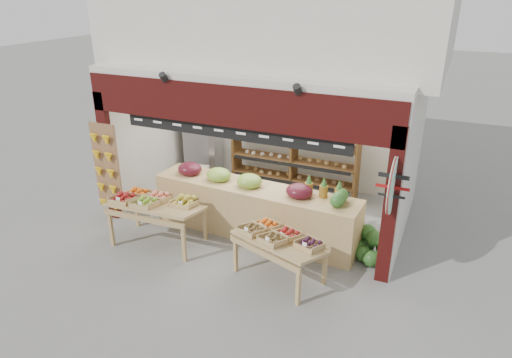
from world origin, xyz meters
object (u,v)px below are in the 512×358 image
object	(u,v)px
refrigerator	(204,139)
watermelon_pile	(372,248)
back_shelving	(294,147)
cardboard_stack	(210,181)
display_table_right	(278,238)
mid_counter	(254,209)
display_table_left	(152,202)

from	to	relation	value
refrigerator	watermelon_pile	xyz separation A→B (m)	(4.61, -2.13, -0.77)
back_shelving	cardboard_stack	xyz separation A→B (m)	(-1.81, -0.72, -0.89)
display_table_right	mid_counter	bearing A→B (deg)	129.89
cardboard_stack	watermelon_pile	distance (m)	4.30
watermelon_pile	mid_counter	bearing A→B (deg)	-178.35
mid_counter	display_table_left	distance (m)	1.91
back_shelving	display_table_left	bearing A→B (deg)	-117.00
cardboard_stack	mid_counter	xyz separation A→B (m)	(1.79, -1.48, 0.33)
refrigerator	cardboard_stack	size ratio (longest dim) A/B	2.01
refrigerator	display_table_left	xyz separation A→B (m)	(0.73, -3.18, -0.17)
back_shelving	watermelon_pile	world-z (taller)	back_shelving
cardboard_stack	display_table_right	size ratio (longest dim) A/B	0.60
back_shelving	mid_counter	bearing A→B (deg)	-90.50
display_table_right	watermelon_pile	distance (m)	1.86
cardboard_stack	back_shelving	bearing A→B (deg)	21.66
back_shelving	refrigerator	world-z (taller)	refrigerator
display_table_right	watermelon_pile	size ratio (longest dim) A/B	2.14
back_shelving	mid_counter	xyz separation A→B (m)	(-0.02, -2.20, -0.56)
mid_counter	refrigerator	bearing A→B (deg)	136.83
mid_counter	watermelon_pile	distance (m)	2.30
refrigerator	display_table_right	distance (m)	4.64
mid_counter	display_table_right	size ratio (longest dim) A/B	2.50
back_shelving	watermelon_pile	xyz separation A→B (m)	(2.25, -2.13, -0.90)
display_table_left	watermelon_pile	bearing A→B (deg)	15.25
cardboard_stack	watermelon_pile	xyz separation A→B (m)	(4.07, -1.41, -0.01)
cardboard_stack	watermelon_pile	bearing A→B (deg)	-19.15
display_table_left	watermelon_pile	world-z (taller)	display_table_left
display_table_left	watermelon_pile	size ratio (longest dim) A/B	2.22
back_shelving	display_table_left	xyz separation A→B (m)	(-1.62, -3.19, -0.30)
back_shelving	refrigerator	distance (m)	2.36
refrigerator	mid_counter	world-z (taller)	refrigerator
mid_counter	display_table_right	distance (m)	1.45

